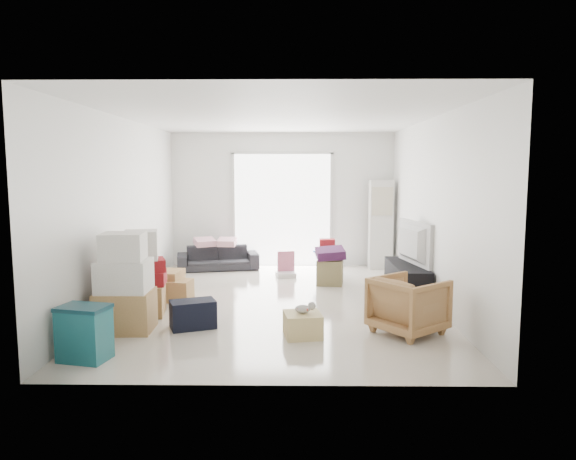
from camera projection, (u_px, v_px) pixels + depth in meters
The scene contains 21 objects.
room_shell at pixel (278, 211), 7.47m from camera, with size 4.98×6.48×3.18m.
sliding_door at pixel (282, 205), 10.44m from camera, with size 2.10×0.04×2.33m.
ac_tower at pixel (381, 225), 10.13m from camera, with size 0.45×0.30×1.75m, color silver.
tv_console at pixel (407, 280), 7.98m from camera, with size 0.44×1.48×0.49m, color black.
television at pixel (407, 259), 7.94m from camera, with size 1.16×0.67×0.15m, color black.
sofa at pixel (218, 254), 10.08m from camera, with size 1.57×0.46×0.61m, color #29292E.
pillow_left at pixel (205, 236), 10.04m from camera, with size 0.38×0.30×0.12m, color #D79DA6.
pillow_right at pixel (227, 235), 10.06m from camera, with size 0.37×0.29×0.13m, color #D79DA6.
armchair at pixel (409, 302), 6.10m from camera, with size 0.73×0.68×0.75m, color #A37548.
storage_bins at pixel (84, 333), 5.23m from camera, with size 0.55×0.44×0.57m.
box_stack_a at pixel (125, 287), 6.17m from camera, with size 0.67×0.57×1.20m.
box_stack_b at pixel (142, 278), 6.88m from camera, with size 0.69×0.64×1.14m.
box_stack_c at pixel (162, 284), 7.80m from camera, with size 0.64×0.55×0.43m.
loose_box at pixel (178, 291), 7.65m from camera, with size 0.38×0.38×0.31m, color #A97A4C.
duffel_bag at pixel (193, 314), 6.33m from camera, with size 0.54×0.32×0.34m, color black.
ottoman at pixel (330, 272), 8.77m from camera, with size 0.43×0.43×0.43m, color olive.
blanket at pixel (330, 255), 8.74m from camera, with size 0.47×0.47×0.14m, color #4B1E4C.
kids_table at pixel (327, 249), 9.55m from camera, with size 0.55×0.55×0.67m.
toy_walker at pixel (286, 270), 9.43m from camera, with size 0.39×0.36×0.46m.
wood_crate at pixel (303, 325), 6.00m from camera, with size 0.42×0.42×0.28m, color tan.
plush_bunny at pixel (305, 308), 5.99m from camera, with size 0.25×0.14×0.12m.
Camera 1 is at (0.24, -7.45, 1.93)m, focal length 32.00 mm.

